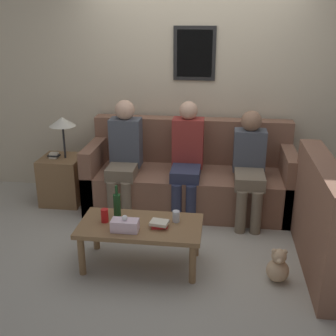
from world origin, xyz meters
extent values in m
plane|color=#ADA899|center=(0.00, 0.00, 0.00)|extent=(16.00, 16.00, 0.00)
cube|color=beige|center=(0.00, 0.97, 1.30)|extent=(9.00, 0.06, 2.60)
cube|color=black|center=(0.00, 0.93, 1.70)|extent=(0.48, 0.02, 0.60)
cube|color=#B7CCB2|center=(0.00, 0.92, 1.70)|extent=(0.40, 0.01, 0.52)
cube|color=brown|center=(0.00, 0.46, 0.23)|extent=(2.30, 0.86, 0.46)
cube|color=brown|center=(0.00, 0.79, 0.72)|extent=(2.30, 0.20, 0.52)
cube|color=brown|center=(-1.08, 0.46, 0.37)|extent=(0.14, 0.86, 0.75)
cube|color=brown|center=(1.08, 0.46, 0.37)|extent=(0.14, 0.86, 0.75)
cube|color=brown|center=(1.20, -0.62, 0.72)|extent=(0.20, 1.41, 0.52)
cube|color=olive|center=(-0.33, -0.78, 0.38)|extent=(1.07, 0.55, 0.04)
cylinder|color=olive|center=(-0.80, -0.99, 0.18)|extent=(0.06, 0.06, 0.36)
cylinder|color=olive|center=(0.15, -0.99, 0.18)|extent=(0.06, 0.06, 0.36)
cylinder|color=olive|center=(-0.80, -0.56, 0.18)|extent=(0.06, 0.06, 0.36)
cylinder|color=olive|center=(0.15, -0.56, 0.18)|extent=(0.06, 0.06, 0.36)
cube|color=olive|center=(-1.50, 0.44, 0.28)|extent=(0.46, 0.46, 0.56)
cylinder|color=#262628|center=(-1.44, 0.44, 0.76)|extent=(0.02, 0.02, 0.40)
cone|color=beige|center=(-1.44, 0.44, 0.99)|extent=(0.30, 0.30, 0.10)
cube|color=beige|center=(-1.57, 0.41, 0.57)|extent=(0.09, 0.09, 0.02)
cube|color=black|center=(-1.57, 0.41, 0.59)|extent=(0.14, 0.10, 0.02)
cube|color=beige|center=(-1.57, 0.41, 0.61)|extent=(0.09, 0.07, 0.02)
cylinder|color=#19421E|center=(-0.56, -0.64, 0.51)|extent=(0.07, 0.07, 0.21)
cylinder|color=#19421E|center=(-0.56, -0.64, 0.65)|extent=(0.03, 0.03, 0.09)
cylinder|color=silver|center=(-0.02, -0.69, 0.45)|extent=(0.06, 0.06, 0.10)
cube|color=red|center=(-0.15, -0.81, 0.42)|extent=(0.15, 0.11, 0.03)
cube|color=beige|center=(-0.15, -0.81, 0.45)|extent=(0.17, 0.14, 0.03)
cylinder|color=red|center=(-0.64, -0.77, 0.47)|extent=(0.07, 0.07, 0.12)
cube|color=silver|center=(-0.43, -0.91, 0.45)|extent=(0.23, 0.12, 0.10)
sphere|color=white|center=(-0.43, -0.91, 0.52)|extent=(0.05, 0.05, 0.05)
cube|color=#756651|center=(-0.71, 0.22, 0.51)|extent=(0.31, 0.41, 0.14)
cylinder|color=#756651|center=(-0.79, 0.02, 0.23)|extent=(0.11, 0.11, 0.46)
cylinder|color=#756651|center=(-0.64, 0.02, 0.23)|extent=(0.11, 0.11, 0.46)
cube|color=#474C56|center=(-0.71, 0.42, 0.78)|extent=(0.34, 0.22, 0.54)
sphere|color=tan|center=(-0.71, 0.42, 1.14)|extent=(0.22, 0.22, 0.22)
cube|color=#2D334C|center=(-0.02, 0.25, 0.51)|extent=(0.31, 0.45, 0.14)
cylinder|color=#2D334C|center=(-0.10, 0.03, 0.23)|extent=(0.11, 0.11, 0.46)
cylinder|color=#2D334C|center=(0.06, 0.03, 0.23)|extent=(0.11, 0.11, 0.46)
cube|color=maroon|center=(-0.02, 0.48, 0.78)|extent=(0.34, 0.22, 0.55)
sphere|color=tan|center=(-0.02, 0.48, 1.14)|extent=(0.20, 0.20, 0.20)
cube|color=#756651|center=(0.65, 0.19, 0.51)|extent=(0.31, 0.49, 0.14)
cylinder|color=#756651|center=(0.57, -0.06, 0.23)|extent=(0.11, 0.11, 0.46)
cylinder|color=#756651|center=(0.73, -0.06, 0.23)|extent=(0.11, 0.11, 0.46)
cube|color=#474C56|center=(0.65, 0.43, 0.73)|extent=(0.34, 0.22, 0.45)
sphere|color=#8C664C|center=(0.65, 0.43, 1.06)|extent=(0.22, 0.22, 0.22)
sphere|color=tan|center=(0.86, -0.87, 0.10)|extent=(0.19, 0.19, 0.19)
sphere|color=tan|center=(0.86, -0.87, 0.24)|extent=(0.12, 0.12, 0.12)
sphere|color=tan|center=(0.82, -0.87, 0.28)|extent=(0.04, 0.04, 0.04)
sphere|color=tan|center=(0.90, -0.87, 0.28)|extent=(0.04, 0.04, 0.04)
sphere|color=beige|center=(0.86, -0.92, 0.23)|extent=(0.05, 0.05, 0.05)
camera|label=1|loc=(0.33, -3.99, 2.13)|focal=45.00mm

